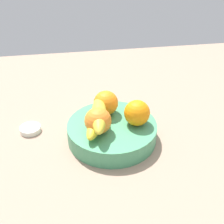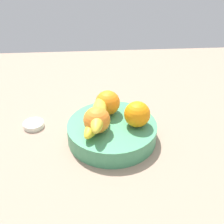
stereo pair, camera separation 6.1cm
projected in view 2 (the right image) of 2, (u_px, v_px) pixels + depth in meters
ground_plane at (126, 146)px, 81.92cm from camera, size 180.00×140.00×3.00cm
fruit_bowl at (112, 131)px, 80.88cm from camera, size 24.88×24.88×5.01cm
orange_front_left at (137, 114)px, 77.27cm from camera, size 7.07×7.07×7.07cm
orange_front_right at (108, 103)px, 82.26cm from camera, size 7.07×7.07×7.07cm
orange_center at (97, 120)px, 74.99cm from camera, size 7.07×7.07×7.07cm
banana_bunch at (98, 117)px, 77.07cm from camera, size 9.94×17.74×6.20cm
jar_lid at (34, 125)px, 86.66cm from camera, size 6.12×6.12×1.48cm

